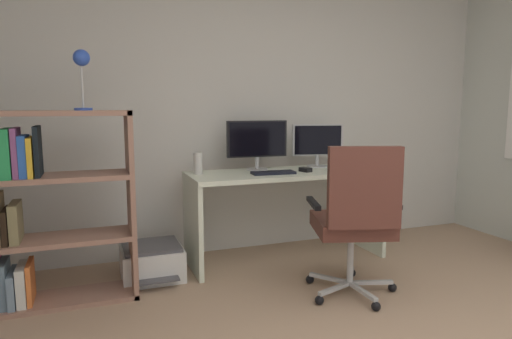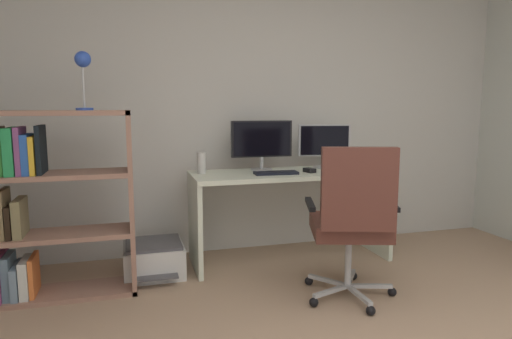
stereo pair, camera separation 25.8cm
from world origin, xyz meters
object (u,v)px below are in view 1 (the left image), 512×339
computer_mouse (305,170)px  desk_lamp (82,66)px  monitor_main (257,141)px  keyboard (273,173)px  desktop_speaker (198,163)px  bookshelf (40,209)px  monitor_secondary (317,142)px  office_chair (356,215)px  printer (152,261)px  desk (286,194)px

computer_mouse → desk_lamp: (-1.65, -0.17, 0.76)m
monitor_main → keyboard: 0.34m
computer_mouse → desktop_speaker: size_ratio=0.59×
keyboard → bookshelf: bearing=-171.3°
monitor_secondary → keyboard: bearing=-154.5°
office_chair → desk_lamp: bearing=158.7°
bookshelf → printer: size_ratio=2.45×
computer_mouse → desk_lamp: desk_lamp is taller
computer_mouse → desktop_speaker: (-0.84, 0.18, 0.07)m
computer_mouse → desk_lamp: size_ratio=0.27×
computer_mouse → printer: bearing=162.3°
desk → desk_lamp: bearing=-170.4°
computer_mouse → monitor_main: bearing=130.0°
monitor_secondary → office_chair: size_ratio=0.43×
keyboard → desk_lamp: size_ratio=0.90×
desk_lamp → printer: desk_lamp is taller
desk → desk_lamp: size_ratio=4.26×
desk → monitor_main: 0.50m
desk → monitor_secondary: (0.36, 0.14, 0.40)m
desk_lamp → printer: (0.41, 0.22, -1.39)m
monitor_main → keyboard: (0.04, -0.25, -0.23)m
desk_lamp → printer: 1.47m
printer → office_chair: bearing=-35.2°
monitor_main → bookshelf: (-1.61, -0.40, -0.36)m
printer → desk: bearing=2.1°
keyboard → computer_mouse: bearing=6.9°
desktop_speaker → bookshelf: (-1.10, -0.35, -0.20)m
bookshelf → desk_lamp: 0.93m
desk_lamp → keyboard: bearing=6.5°
monitor_main → bookshelf: bookshelf is taller
monitor_main → bookshelf: bearing=-166.0°
monitor_main → bookshelf: size_ratio=0.41×
computer_mouse → office_chair: office_chair is taller
printer → monitor_secondary: bearing=7.2°
desk → monitor_main: monitor_main is taller
desktop_speaker → desk_lamp: 1.12m
keyboard → printer: size_ratio=0.67×
monitor_main → monitor_secondary: size_ratio=1.15×
desktop_speaker → bookshelf: 1.17m
desktop_speaker → bookshelf: bookshelf is taller
desktop_speaker → computer_mouse: bearing=-12.0°
desk_lamp → printer: size_ratio=0.74×
desktop_speaker → desk_lamp: size_ratio=0.45×
office_chair → desk: bearing=96.1°
keyboard → printer: bearing=179.6°
monitor_secondary → keyboard: monitor_secondary is taller
bookshelf → printer: (0.71, 0.22, -0.50)m
monitor_main → desk_lamp: 1.48m
monitor_secondary → monitor_main: bearing=-180.0°
office_chair → desk_lamp: size_ratio=2.74×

